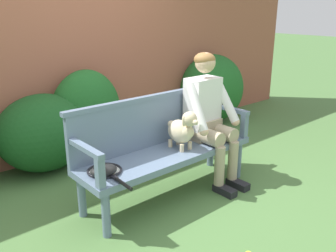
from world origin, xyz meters
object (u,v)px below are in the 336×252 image
Objects in this scene: person_seated at (208,114)px; baseball_glove at (104,170)px; dog_on_bench at (183,130)px; garden_bench at (168,157)px; tennis_racket at (106,172)px.

baseball_glove is at bearing -178.48° from person_seated.
baseball_glove is at bearing -179.68° from dog_on_bench.
garden_bench is 0.29m from dog_on_bench.
tennis_racket is (-1.20, -0.00, -0.26)m from person_seated.
baseball_glove is (-1.24, -0.03, -0.23)m from person_seated.
person_seated is 5.99× the size of baseball_glove.
person_seated is (0.52, -0.01, 0.33)m from garden_bench.
baseball_glove is (-0.86, -0.00, -0.15)m from dog_on_bench.
garden_bench is 0.62m from person_seated.
tennis_racket is at bearing 178.28° from dog_on_bench.
dog_on_bench reaches higher than garden_bench.
person_seated is at bearing 9.04° from baseball_glove.
tennis_racket is (-0.68, -0.02, 0.07)m from garden_bench.
tennis_racket is (-0.82, 0.02, -0.18)m from dog_on_bench.
person_seated is at bearing -1.57° from garden_bench.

